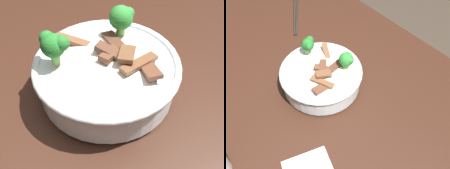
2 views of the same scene
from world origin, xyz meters
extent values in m
cube|color=#381E14|center=(0.00, 0.00, 0.78)|extent=(1.31, 0.98, 0.05)
cube|color=#381E14|center=(0.58, 0.42, 0.38)|extent=(0.07, 0.07, 0.75)
cylinder|color=silver|center=(-0.01, 0.09, 0.81)|extent=(0.11, 0.11, 0.01)
cylinder|color=silver|center=(-0.01, 0.09, 0.85)|extent=(0.23, 0.23, 0.06)
torus|color=silver|center=(-0.01, 0.09, 0.88)|extent=(0.25, 0.25, 0.01)
ellipsoid|color=white|center=(-0.01, 0.09, 0.86)|extent=(0.21, 0.21, 0.05)
cube|color=brown|center=(-0.05, 0.14, 0.89)|extent=(0.07, 0.04, 0.02)
cube|color=brown|center=(0.04, 0.05, 0.89)|extent=(0.07, 0.04, 0.01)
cube|color=brown|center=(0.02, 0.07, 0.90)|extent=(0.04, 0.05, 0.01)
cube|color=#563323|center=(0.02, 0.12, 0.89)|extent=(0.03, 0.07, 0.02)
cube|color=brown|center=(0.05, 0.05, 0.89)|extent=(0.03, 0.06, 0.02)
cube|color=#563323|center=(0.00, 0.09, 0.90)|extent=(0.05, 0.05, 0.02)
cube|color=brown|center=(0.00, 0.08, 0.89)|extent=(0.05, 0.04, 0.02)
cylinder|color=#7AB256|center=(-0.09, 0.10, 0.89)|extent=(0.01, 0.01, 0.02)
sphere|color=#237028|center=(-0.09, 0.10, 0.92)|extent=(0.04, 0.04, 0.04)
sphere|color=#237028|center=(-0.07, 0.10, 0.92)|extent=(0.02, 0.02, 0.02)
sphere|color=#237028|center=(-0.09, 0.11, 0.92)|extent=(0.02, 0.02, 0.02)
cylinder|color=#7AB256|center=(0.04, 0.15, 0.89)|extent=(0.02, 0.02, 0.02)
sphere|color=#2D8433|center=(0.04, 0.15, 0.92)|extent=(0.04, 0.04, 0.04)
sphere|color=#2D8433|center=(0.05, 0.15, 0.92)|extent=(0.02, 0.02, 0.02)
sphere|color=#2D8433|center=(0.03, 0.16, 0.92)|extent=(0.02, 0.02, 0.02)
camera|label=1|loc=(-0.08, -0.23, 1.17)|focal=41.80mm
camera|label=2|loc=(0.43, -0.23, 1.48)|focal=43.83mm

